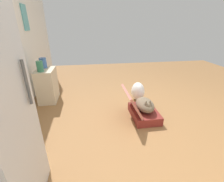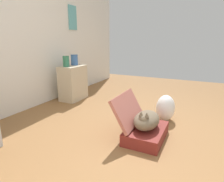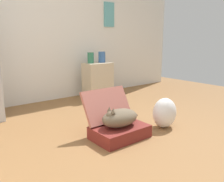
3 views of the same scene
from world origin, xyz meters
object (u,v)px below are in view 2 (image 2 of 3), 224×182
(plastic_bag_white, at_px, (165,108))
(vase_short, at_px, (74,60))
(cat, at_px, (146,120))
(vase_tall, at_px, (66,61))
(side_table, at_px, (73,83))
(suitcase_base, at_px, (146,133))

(plastic_bag_white, height_order, vase_short, vase_short)
(cat, relative_size, vase_tall, 2.66)
(side_table, xyz_separation_m, vase_short, (0.13, 0.04, 0.42))
(side_table, distance_m, vase_tall, 0.44)
(cat, xyz_separation_m, vase_short, (1.05, 1.76, 0.51))
(suitcase_base, height_order, side_table, side_table)
(cat, distance_m, vase_short, 2.11)
(plastic_bag_white, relative_size, side_table, 0.57)
(suitcase_base, height_order, vase_short, vase_short)
(side_table, bearing_deg, plastic_bag_white, -98.19)
(cat, distance_m, vase_tall, 1.99)
(vase_tall, relative_size, vase_short, 0.97)
(vase_tall, bearing_deg, suitcase_base, -114.07)
(plastic_bag_white, height_order, vase_tall, vase_tall)
(suitcase_base, distance_m, side_table, 1.96)
(vase_tall, bearing_deg, vase_short, 1.16)
(vase_tall, bearing_deg, side_table, -15.35)
(cat, bearing_deg, plastic_bag_white, -7.64)
(cat, height_order, side_table, side_table)
(cat, xyz_separation_m, plastic_bag_white, (0.66, -0.09, -0.05))
(cat, bearing_deg, side_table, 61.85)
(cat, relative_size, plastic_bag_white, 1.39)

